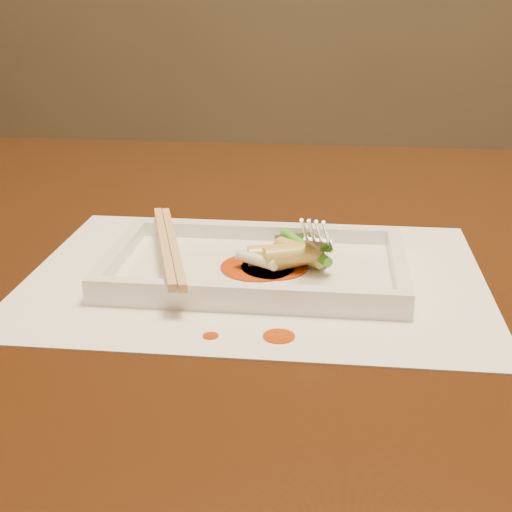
# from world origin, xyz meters

# --- Properties ---
(table) EXTENTS (1.40, 0.90, 0.75)m
(table) POSITION_xyz_m (0.00, 0.00, 0.65)
(table) COLOR black
(table) RESTS_ON ground
(placemat) EXTENTS (0.40, 0.30, 0.00)m
(placemat) POSITION_xyz_m (-0.08, -0.10, 0.75)
(placemat) COLOR white
(placemat) RESTS_ON table
(sauce_splatter_a) EXTENTS (0.02, 0.02, 0.00)m
(sauce_splatter_a) POSITION_xyz_m (-0.05, -0.21, 0.75)
(sauce_splatter_a) COLOR #AA3105
(sauce_splatter_a) RESTS_ON placemat
(sauce_splatter_b) EXTENTS (0.01, 0.01, 0.00)m
(sauce_splatter_b) POSITION_xyz_m (-0.10, -0.22, 0.75)
(sauce_splatter_b) COLOR #AA3105
(sauce_splatter_b) RESTS_ON placemat
(plate_base) EXTENTS (0.26, 0.16, 0.01)m
(plate_base) POSITION_xyz_m (-0.08, -0.10, 0.76)
(plate_base) COLOR white
(plate_base) RESTS_ON placemat
(plate_rim_far) EXTENTS (0.26, 0.01, 0.01)m
(plate_rim_far) POSITION_xyz_m (-0.08, -0.03, 0.77)
(plate_rim_far) COLOR white
(plate_rim_far) RESTS_ON plate_base
(plate_rim_near) EXTENTS (0.26, 0.01, 0.01)m
(plate_rim_near) POSITION_xyz_m (-0.08, -0.17, 0.77)
(plate_rim_near) COLOR white
(plate_rim_near) RESTS_ON plate_base
(plate_rim_left) EXTENTS (0.01, 0.14, 0.01)m
(plate_rim_left) POSITION_xyz_m (-0.20, -0.10, 0.77)
(plate_rim_left) COLOR white
(plate_rim_left) RESTS_ON plate_base
(plate_rim_right) EXTENTS (0.01, 0.14, 0.01)m
(plate_rim_right) POSITION_xyz_m (0.04, -0.10, 0.77)
(plate_rim_right) COLOR white
(plate_rim_right) RESTS_ON plate_base
(veg_piece) EXTENTS (0.05, 0.04, 0.01)m
(veg_piece) POSITION_xyz_m (-0.04, -0.06, 0.77)
(veg_piece) COLOR black
(veg_piece) RESTS_ON plate_base
(scallion_white) EXTENTS (0.04, 0.03, 0.01)m
(scallion_white) POSITION_xyz_m (-0.08, -0.11, 0.77)
(scallion_white) COLOR #EAEACC
(scallion_white) RESTS_ON plate_base
(scallion_green) EXTENTS (0.05, 0.08, 0.01)m
(scallion_green) POSITION_xyz_m (-0.04, -0.08, 0.77)
(scallion_green) COLOR #389C19
(scallion_green) RESTS_ON plate_base
(chopstick_a) EXTENTS (0.06, 0.19, 0.01)m
(chopstick_a) POSITION_xyz_m (-0.16, -0.10, 0.78)
(chopstick_a) COLOR tan
(chopstick_a) RESTS_ON plate_rim_near
(chopstick_b) EXTENTS (0.06, 0.19, 0.01)m
(chopstick_b) POSITION_xyz_m (-0.15, -0.10, 0.78)
(chopstick_b) COLOR tan
(chopstick_b) RESTS_ON plate_rim_near
(fork) EXTENTS (0.09, 0.10, 0.14)m
(fork) POSITION_xyz_m (-0.01, -0.08, 0.83)
(fork) COLOR silver
(fork) RESTS_ON plate_base
(sauce_blob_0) EXTENTS (0.07, 0.07, 0.00)m
(sauce_blob_0) POSITION_xyz_m (-0.08, -0.10, 0.76)
(sauce_blob_0) COLOR #AA3105
(sauce_blob_0) RESTS_ON plate_base
(sauce_blob_1) EXTENTS (0.06, 0.06, 0.00)m
(sauce_blob_1) POSITION_xyz_m (-0.06, -0.10, 0.76)
(sauce_blob_1) COLOR #AA3105
(sauce_blob_1) RESTS_ON plate_base
(rice_cake_0) EXTENTS (0.05, 0.03, 0.02)m
(rice_cake_0) POSITION_xyz_m (-0.06, -0.10, 0.77)
(rice_cake_0) COLOR #CFBE60
(rice_cake_0) RESTS_ON plate_base
(rice_cake_1) EXTENTS (0.05, 0.04, 0.02)m
(rice_cake_1) POSITION_xyz_m (-0.04, -0.09, 0.77)
(rice_cake_1) COLOR #CFBE60
(rice_cake_1) RESTS_ON plate_base
(rice_cake_2) EXTENTS (0.05, 0.03, 0.02)m
(rice_cake_2) POSITION_xyz_m (-0.05, -0.11, 0.78)
(rice_cake_2) COLOR #CFBE60
(rice_cake_2) RESTS_ON plate_base
(rice_cake_3) EXTENTS (0.05, 0.04, 0.02)m
(rice_cake_3) POSITION_xyz_m (-0.05, -0.10, 0.77)
(rice_cake_3) COLOR #CFBE60
(rice_cake_3) RESTS_ON plate_base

